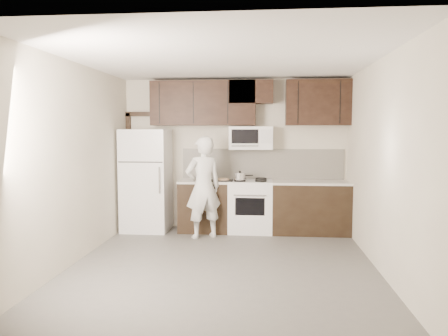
# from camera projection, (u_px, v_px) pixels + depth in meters

# --- Properties ---
(floor) EXTENTS (4.50, 4.50, 0.00)m
(floor) POSITION_uv_depth(u_px,v_px,m) (223.00, 265.00, 5.81)
(floor) COLOR #585653
(floor) RESTS_ON ground
(back_wall) EXTENTS (4.00, 0.00, 4.00)m
(back_wall) POSITION_uv_depth(u_px,v_px,m) (235.00, 154.00, 7.92)
(back_wall) COLOR #BDB3A0
(back_wall) RESTS_ON ground
(ceiling) EXTENTS (4.50, 4.50, 0.00)m
(ceiling) POSITION_uv_depth(u_px,v_px,m) (223.00, 59.00, 5.57)
(ceiling) COLOR white
(ceiling) RESTS_ON back_wall
(counter_run) EXTENTS (2.95, 0.64, 0.91)m
(counter_run) POSITION_uv_depth(u_px,v_px,m) (268.00, 206.00, 7.64)
(counter_run) COLOR black
(counter_run) RESTS_ON floor
(stove) EXTENTS (0.76, 0.66, 0.94)m
(stove) POSITION_uv_depth(u_px,v_px,m) (250.00, 206.00, 7.67)
(stove) COLOR white
(stove) RESTS_ON floor
(backsplash) EXTENTS (2.90, 0.02, 0.54)m
(backsplash) POSITION_uv_depth(u_px,v_px,m) (262.00, 164.00, 7.88)
(backsplash) COLOR silver
(backsplash) RESTS_ON counter_run
(upper_cabinets) EXTENTS (3.48, 0.35, 0.78)m
(upper_cabinets) POSITION_uv_depth(u_px,v_px,m) (246.00, 102.00, 7.65)
(upper_cabinets) COLOR black
(upper_cabinets) RESTS_ON back_wall
(microwave) EXTENTS (0.76, 0.42, 0.40)m
(microwave) POSITION_uv_depth(u_px,v_px,m) (251.00, 138.00, 7.68)
(microwave) COLOR white
(microwave) RESTS_ON upper_cabinets
(refrigerator) EXTENTS (0.80, 0.76, 1.80)m
(refrigerator) POSITION_uv_depth(u_px,v_px,m) (146.00, 180.00, 7.75)
(refrigerator) COLOR white
(refrigerator) RESTS_ON floor
(door_trim) EXTENTS (0.50, 0.08, 2.12)m
(door_trim) POSITION_uv_depth(u_px,v_px,m) (131.00, 159.00, 8.07)
(door_trim) COLOR black
(door_trim) RESTS_ON floor
(saucepan) EXTENTS (0.32, 0.21, 0.18)m
(saucepan) POSITION_uv_depth(u_px,v_px,m) (240.00, 177.00, 7.49)
(saucepan) COLOR silver
(saucepan) RESTS_ON stove
(baking_tray) EXTENTS (0.39, 0.30, 0.02)m
(baking_tray) POSITION_uv_depth(u_px,v_px,m) (222.00, 180.00, 7.57)
(baking_tray) COLOR black
(baking_tray) RESTS_ON counter_run
(pizza) EXTENTS (0.26, 0.26, 0.02)m
(pizza) POSITION_uv_depth(u_px,v_px,m) (222.00, 179.00, 7.57)
(pizza) COLOR beige
(pizza) RESTS_ON baking_tray
(person) EXTENTS (0.73, 0.65, 1.69)m
(person) POSITION_uv_depth(u_px,v_px,m) (203.00, 187.00, 7.21)
(person) COLOR white
(person) RESTS_ON floor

